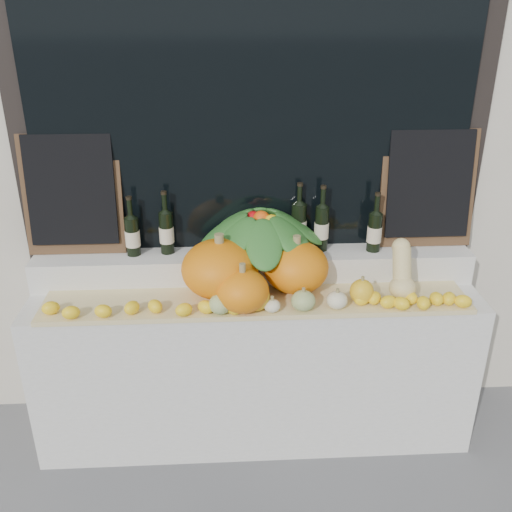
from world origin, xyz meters
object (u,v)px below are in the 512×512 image
butternut_squash (402,273)px  wine_bottle_tall (299,225)px  pumpkin_right (296,267)px  produce_bowl (261,232)px  pumpkin_left (220,269)px

butternut_squash → wine_bottle_tall: 0.59m
pumpkin_right → wine_bottle_tall: bearing=80.6°
butternut_squash → produce_bowl: (-0.68, 0.25, 0.13)m
pumpkin_left → produce_bowl: produce_bowl is taller
pumpkin_left → butternut_squash: size_ratio=1.34×
produce_bowl → pumpkin_right: bearing=-45.6°
pumpkin_left → wine_bottle_tall: size_ratio=1.06×
pumpkin_right → butternut_squash: (0.51, -0.09, -0.00)m
butternut_squash → pumpkin_right: bearing=170.4°
pumpkin_left → butternut_squash: pumpkin_left is taller
butternut_squash → produce_bowl: produce_bowl is taller
pumpkin_left → pumpkin_right: bearing=4.3°
butternut_squash → wine_bottle_tall: bearing=146.5°
pumpkin_left → wine_bottle_tall: wine_bottle_tall is taller
butternut_squash → pumpkin_left: bearing=176.3°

